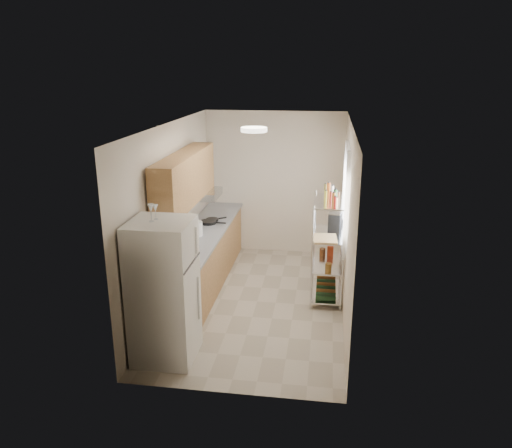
{
  "coord_description": "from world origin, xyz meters",
  "views": [
    {
      "loc": [
        0.95,
        -6.65,
        3.34
      ],
      "look_at": [
        -0.05,
        0.25,
        1.13
      ],
      "focal_mm": 35.0,
      "sensor_mm": 36.0,
      "label": 1
    }
  ],
  "objects": [
    {
      "name": "espresso_machine",
      "position": [
        1.1,
        0.44,
        1.16
      ],
      "size": [
        0.21,
        0.28,
        0.3
      ],
      "primitive_type": "cube",
      "rotation": [
        0.0,
        0.0,
        -0.16
      ],
      "color": "black",
      "rests_on": "bakers_rack"
    },
    {
      "name": "window",
      "position": [
        1.23,
        0.35,
        1.55
      ],
      "size": [
        0.06,
        1.0,
        1.46
      ],
      "primitive_type": "cube",
      "color": "white",
      "rests_on": "room"
    },
    {
      "name": "counter_run",
      "position": [
        -0.92,
        0.44,
        0.45
      ],
      "size": [
        0.63,
        3.51,
        0.9
      ],
      "color": "tan",
      "rests_on": "ground"
    },
    {
      "name": "bakers_rack",
      "position": [
        1.0,
        0.3,
        1.11
      ],
      "size": [
        0.45,
        0.9,
        1.73
      ],
      "color": "silver",
      "rests_on": "ground"
    },
    {
      "name": "upper_cabinets",
      "position": [
        -1.05,
        0.1,
        1.81
      ],
      "size": [
        0.33,
        2.2,
        0.72
      ],
      "primitive_type": "cube",
      "color": "tan",
      "rests_on": "room"
    },
    {
      "name": "rice_cooker",
      "position": [
        -1.0,
        0.27,
        1.01
      ],
      "size": [
        0.26,
        0.26,
        0.21
      ],
      "primitive_type": "cylinder",
      "color": "white",
      "rests_on": "counter_run"
    },
    {
      "name": "wine_glass_a",
      "position": [
        -0.93,
        -1.53,
        1.79
      ],
      "size": [
        0.06,
        0.06,
        0.17
      ],
      "primitive_type": null,
      "color": "silver",
      "rests_on": "refrigerator"
    },
    {
      "name": "room",
      "position": [
        0.0,
        0.0,
        1.3
      ],
      "size": [
        2.52,
        4.42,
        2.62
      ],
      "color": "#ADA08D",
      "rests_on": "ground"
    },
    {
      "name": "ceiling_dome",
      "position": [
        0.0,
        -0.3,
        2.57
      ],
      "size": [
        0.34,
        0.34,
        0.05
      ],
      "primitive_type": "cylinder",
      "color": "white",
      "rests_on": "room"
    },
    {
      "name": "range_hood",
      "position": [
        -1.0,
        0.9,
        1.39
      ],
      "size": [
        0.5,
        0.6,
        0.12
      ],
      "primitive_type": "cube",
      "color": "#B7BABC",
      "rests_on": "room"
    },
    {
      "name": "frying_pan_small",
      "position": [
        -0.9,
        1.03,
        0.92
      ],
      "size": [
        0.28,
        0.28,
        0.04
      ],
      "primitive_type": "cylinder",
      "rotation": [
        0.0,
        0.0,
        0.64
      ],
      "color": "black",
      "rests_on": "counter_run"
    },
    {
      "name": "refrigerator",
      "position": [
        -0.87,
        -1.59,
        0.85
      ],
      "size": [
        0.7,
        0.7,
        1.7
      ],
      "primitive_type": "cube",
      "color": "silver",
      "rests_on": "ground"
    },
    {
      "name": "storage_bag",
      "position": [
        1.05,
        0.63,
        0.63
      ],
      "size": [
        0.09,
        0.13,
        0.15
      ],
      "primitive_type": "cube",
      "rotation": [
        0.0,
        0.0,
        0.02
      ],
      "color": "#A43214",
      "rests_on": "bakers_rack"
    },
    {
      "name": "cutting_board",
      "position": [
        0.96,
        0.03,
        1.03
      ],
      "size": [
        0.35,
        0.44,
        0.03
      ],
      "primitive_type": "cube",
      "rotation": [
        0.0,
        0.0,
        0.06
      ],
      "color": "tan",
      "rests_on": "bakers_rack"
    },
    {
      "name": "frying_pan_large",
      "position": [
        -0.93,
        0.88,
        0.92
      ],
      "size": [
        0.28,
        0.28,
        0.05
      ],
      "primitive_type": "cylinder",
      "rotation": [
        0.0,
        0.0,
        -0.07
      ],
      "color": "black",
      "rests_on": "counter_run"
    },
    {
      "name": "wine_glass_b",
      "position": [
        -0.95,
        -1.61,
        1.8
      ],
      "size": [
        0.07,
        0.07,
        0.2
      ],
      "primitive_type": null,
      "color": "silver",
      "rests_on": "refrigerator"
    }
  ]
}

